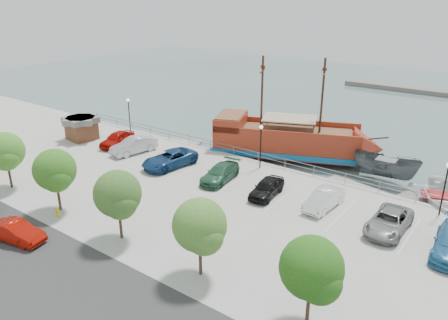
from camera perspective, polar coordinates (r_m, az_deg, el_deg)
The scene contains 28 objects.
ground at distance 37.64m, azimuth -0.56°, elevation -5.48°, with size 160.00×160.00×0.00m, color #475B59.
street at distance 27.89m, azimuth -21.33°, elevation -15.33°, with size 100.00×8.00×0.04m, color #323232.
sidewalk at distance 30.74m, azimuth -11.94°, elevation -10.50°, with size 100.00×4.00×0.05m, color #989795.
seawall_railing at distance 42.99m, azimuth 5.64°, elevation 0.16°, with size 50.00×0.06×1.00m.
pirate_ship at distance 47.02m, azimuth 9.76°, elevation 2.30°, with size 18.09×11.00×11.27m.
patrol_boat at distance 43.78m, azimuth 20.32°, elevation -1.14°, with size 2.39×6.36×2.46m, color #4E5458.
speedboat at distance 40.57m, azimuth 27.13°, elevation -4.64°, with size 5.74×8.04×1.66m, color white.
dock_west at distance 52.07m, azimuth -6.42°, elevation 2.38°, with size 6.21×1.78×0.36m, color gray.
dock_mid at distance 41.42m, azimuth 17.12°, elevation -3.61°, with size 6.19×1.77×0.35m, color gray.
dock_east at distance 40.08m, azimuth 26.55°, elevation -5.85°, with size 7.22×2.06×0.41m, color slate.
shed at distance 52.32m, azimuth -18.13°, elevation 4.07°, with size 3.57×3.57×2.59m.
street_sedan at distance 33.13m, azimuth -25.54°, elevation -8.45°, with size 1.47×4.23×1.39m, color #A10F04.
fire_hydrant at distance 35.28m, azimuth -20.94°, elevation -6.35°, with size 0.28×0.28×0.80m.
lamp_post_left at distance 52.32m, azimuth -12.32°, elevation 6.42°, with size 0.36×0.36×4.28m.
lamp_post_mid at distance 41.12m, azimuth 4.83°, elevation 2.77°, with size 0.36×0.36×4.28m.
lamp_post_right at distance 36.12m, azimuth 27.01°, elevation -2.29°, with size 0.36×0.36×4.28m.
tree_b at distance 40.80m, azimuth -26.66°, elevation 0.87°, with size 3.30×3.20×5.00m.
tree_c at distance 35.00m, azimuth -21.19°, elevation -1.44°, with size 3.30×3.20×5.00m.
tree_d at distance 29.72m, azimuth -13.64°, elevation -4.60°, with size 3.30×3.20×5.00m.
tree_e at distance 25.29m, azimuth -3.04°, elevation -8.84°, with size 3.30×3.20×5.00m.
tree_f at distance 22.22m, azimuth 11.60°, elevation -14.03°, with size 3.30×3.20×5.00m.
parked_car_a at distance 49.16m, azimuth -13.78°, elevation 2.70°, with size 1.85×4.59×1.56m, color #A80A04.
parked_car_b at distance 46.54m, azimuth -11.71°, elevation 1.88°, with size 1.74×5.00×1.65m, color #B6B7BA.
parked_car_c at distance 42.33m, azimuth -7.10°, elevation 0.14°, with size 2.63×5.69×1.58m, color navy.
parked_car_d at distance 38.96m, azimuth -0.52°, elevation -1.73°, with size 2.00×4.92×1.43m, color #2B5C3F.
parked_car_e at distance 36.30m, azimuth 5.60°, elevation -3.61°, with size 1.74×4.32×1.47m, color black.
parked_car_f at distance 35.09m, azimuth 12.92°, elevation -5.01°, with size 1.56×4.47×1.47m, color white.
parked_car_g at distance 33.23m, azimuth 20.72°, elevation -7.53°, with size 2.40×5.19×1.44m, color gray.
Camera 1 is at (20.06, -26.93, 16.01)m, focal length 35.00 mm.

